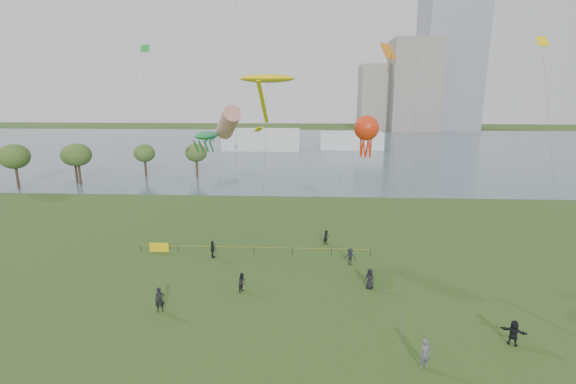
{
  "coord_description": "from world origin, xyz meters",
  "views": [
    {
      "loc": [
        1.8,
        -24.83,
        16.4
      ],
      "look_at": [
        0.0,
        10.0,
        8.0
      ],
      "focal_mm": 26.0,
      "sensor_mm": 36.0,
      "label": 1
    }
  ],
  "objects_px": {
    "kite_flyer": "(425,354)",
    "kite_octopus": "(366,129)",
    "kite_stingray": "(267,79)",
    "fence": "(196,248)"
  },
  "relations": [
    {
      "from": "kite_flyer",
      "to": "kite_stingray",
      "type": "height_order",
      "value": "kite_stingray"
    },
    {
      "from": "kite_flyer",
      "to": "kite_octopus",
      "type": "distance_m",
      "value": 22.49
    },
    {
      "from": "kite_flyer",
      "to": "kite_octopus",
      "type": "bearing_deg",
      "value": 84.68
    },
    {
      "from": "kite_stingray",
      "to": "kite_octopus",
      "type": "distance_m",
      "value": 11.37
    },
    {
      "from": "kite_flyer",
      "to": "fence",
      "type": "bearing_deg",
      "value": 126.81
    },
    {
      "from": "fence",
      "to": "kite_octopus",
      "type": "bearing_deg",
      "value": 4.32
    },
    {
      "from": "kite_stingray",
      "to": "kite_octopus",
      "type": "xyz_separation_m",
      "value": [
        10.01,
        -2.47,
        -4.8
      ]
    },
    {
      "from": "kite_flyer",
      "to": "kite_octopus",
      "type": "xyz_separation_m",
      "value": [
        -1.57,
        19.01,
        11.92
      ]
    },
    {
      "from": "kite_stingray",
      "to": "kite_flyer",
      "type": "bearing_deg",
      "value": -50.2
    },
    {
      "from": "fence",
      "to": "kite_octopus",
      "type": "distance_m",
      "value": 21.29
    }
  ]
}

